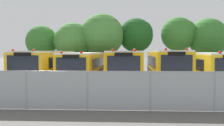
# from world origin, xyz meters

# --- Properties ---
(ground_plane) EXTENTS (160.00, 160.00, 0.00)m
(ground_plane) POSITION_xyz_m (0.00, 0.00, 0.00)
(ground_plane) COLOR #595651
(school_bus_0) EXTENTS (2.76, 10.15, 2.72)m
(school_bus_0) POSITION_xyz_m (-6.46, 0.02, 1.43)
(school_bus_0) COLOR yellow
(school_bus_0) RESTS_ON ground_plane
(school_bus_1) EXTENTS (2.62, 10.33, 2.57)m
(school_bus_1) POSITION_xyz_m (-3.32, 0.16, 1.36)
(school_bus_1) COLOR yellow
(school_bus_1) RESTS_ON ground_plane
(school_bus_2) EXTENTS (2.49, 11.61, 2.72)m
(school_bus_2) POSITION_xyz_m (-0.06, -0.17, 1.43)
(school_bus_2) COLOR #EAA80C
(school_bus_2) RESTS_ON ground_plane
(school_bus_3) EXTENTS (2.58, 9.93, 2.76)m
(school_bus_3) POSITION_xyz_m (3.30, -0.11, 1.45)
(school_bus_3) COLOR yellow
(school_bus_3) RESTS_ON ground_plane
(school_bus_4) EXTENTS (2.83, 11.76, 2.58)m
(school_bus_4) POSITION_xyz_m (6.41, -0.19, 1.36)
(school_bus_4) COLOR yellow
(school_bus_4) RESTS_ON ground_plane
(tree_0) EXTENTS (3.68, 3.68, 5.56)m
(tree_0) POSITION_xyz_m (-9.82, 8.80, 3.79)
(tree_0) COLOR #4C3823
(tree_0) RESTS_ON ground_plane
(tree_1) EXTENTS (4.46, 4.33, 5.84)m
(tree_1) POSITION_xyz_m (-6.12, 8.41, 3.69)
(tree_1) COLOR #4C3823
(tree_1) RESTS_ON ground_plane
(tree_2) EXTENTS (4.93, 4.93, 6.85)m
(tree_2) POSITION_xyz_m (-2.53, 8.65, 4.38)
(tree_2) COLOR #4C3823
(tree_2) RESTS_ON ground_plane
(tree_3) EXTENTS (4.04, 4.04, 6.46)m
(tree_3) POSITION_xyz_m (1.38, 9.78, 4.51)
(tree_3) COLOR #4C3823
(tree_3) RESTS_ON ground_plane
(tree_4) EXTENTS (4.04, 4.04, 6.59)m
(tree_4) POSITION_xyz_m (6.37, 10.07, 4.63)
(tree_4) COLOR #4C3823
(tree_4) RESTS_ON ground_plane
(tree_5) EXTENTS (4.63, 4.63, 6.45)m
(tree_5) POSITION_xyz_m (9.88, 10.31, 4.14)
(tree_5) COLOR #4C3823
(tree_5) RESTS_ON ground_plane
(chainlink_fence) EXTENTS (18.99, 0.07, 1.72)m
(chainlink_fence) POSITION_xyz_m (-0.24, -10.18, 0.90)
(chainlink_fence) COLOR #9EA0A3
(chainlink_fence) RESTS_ON ground_plane
(traffic_cone) EXTENTS (0.34, 0.34, 0.45)m
(traffic_cone) POSITION_xyz_m (-1.00, -8.98, 0.23)
(traffic_cone) COLOR #EA5914
(traffic_cone) RESTS_ON ground_plane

